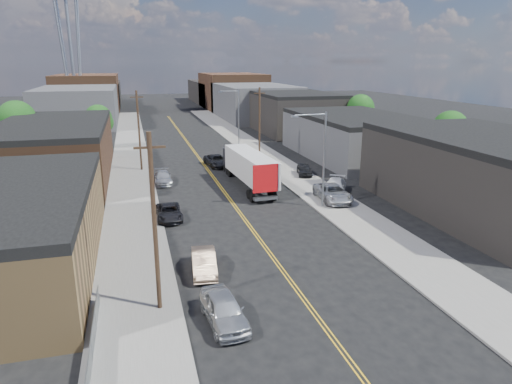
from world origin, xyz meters
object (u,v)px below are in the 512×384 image
car_left_b (204,262)px  car_ahead_truck (217,161)px  semi_truck (247,165)px  car_left_a (224,310)px  car_left_d (163,178)px  car_right_lot_b (335,186)px  car_right_lot_c (304,169)px  car_right_lot_a (333,193)px  car_left_c (169,212)px

car_left_b → car_ahead_truck: 31.63m
semi_truck → car_left_b: semi_truck is taller
car_left_a → car_left_d: 30.17m
car_left_d → car_right_lot_b: (17.03, -9.14, 0.19)m
car_left_a → car_right_lot_b: size_ratio=0.95×
car_right_lot_b → car_right_lot_c: car_right_lot_b is taller
car_right_lot_b → car_left_a: bearing=-95.9°
car_left_b → car_ahead_truck: car_ahead_truck is taller
car_right_lot_a → car_right_lot_b: bearing=65.4°
car_left_c → car_right_lot_a: bearing=3.6°
car_left_c → car_left_d: (0.37, 12.61, 0.04)m
car_right_lot_c → car_left_d: bearing=-168.9°
car_left_d → semi_truck: bearing=-17.3°
car_left_d → car_ahead_truck: 10.33m
car_left_c → car_right_lot_b: size_ratio=0.94×
car_right_lot_b → car_ahead_truck: 18.78m
car_left_b → car_right_lot_c: 27.80m
semi_truck → car_right_lot_b: size_ratio=3.06×
semi_truck → car_ahead_truck: 10.36m
car_left_c → car_ahead_truck: (7.90, 19.67, 0.11)m
car_left_d → car_left_c: bearing=-90.3°
car_left_c → car_left_a: bearing=-85.4°
semi_truck → car_left_a: 28.29m
car_ahead_truck → semi_truck: bearing=-88.1°
car_right_lot_a → car_ahead_truck: bearing=117.7°
car_ahead_truck → car_right_lot_b: bearing=-66.5°
car_left_b → car_right_lot_b: 21.81m
car_left_d → car_right_lot_b: car_right_lot_b is taller
car_left_c → car_right_lot_a: 16.06m
car_left_a → car_left_c: 17.60m
semi_truck → car_ahead_truck: (-1.56, 10.13, -1.48)m
car_right_lot_a → car_right_lot_c: size_ratio=1.41×
car_left_a → car_left_c: size_ratio=1.01×
car_left_c → car_right_lot_c: bearing=34.2°
car_left_b → car_right_lot_b: size_ratio=0.89×
car_ahead_truck → car_left_a: bearing=-106.8°
car_left_c → semi_truck: bearing=45.3°
car_left_a → car_right_lot_a: car_right_lot_a is taller
semi_truck → car_right_lot_a: 10.86m
car_left_a → car_left_d: car_left_a is taller
semi_truck → car_right_lot_c: (7.65, 2.08, -1.39)m
car_ahead_truck → car_left_b: bearing=-108.9°
car_right_lot_a → car_left_d: bearing=147.6°
car_left_b → car_right_lot_a: car_right_lot_a is taller
car_left_a → car_right_lot_b: (16.00, 21.02, 0.07)m
car_left_b → car_left_d: size_ratio=0.93×
car_right_lot_a → car_ahead_truck: 20.38m
semi_truck → car_left_c: size_ratio=3.26×
car_left_a → car_right_lot_c: bearing=56.8°
car_right_lot_b → car_right_lot_c: (-0.28, 8.14, -0.03)m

